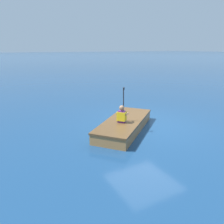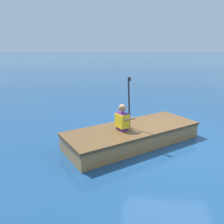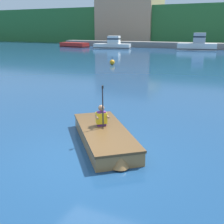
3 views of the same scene
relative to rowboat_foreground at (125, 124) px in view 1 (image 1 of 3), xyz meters
The scene contains 3 objects.
ground_plane 0.98m from the rowboat_foreground, 87.63° to the right, with size 300.00×300.00×0.00m, color navy.
rowboat_foreground is the anchor object (origin of this frame).
person_paddler 0.56m from the rowboat_foreground, 130.06° to the left, with size 0.46×0.46×1.17m.
Camera 1 is at (-6.26, 4.84, 2.81)m, focal length 35.00 mm.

